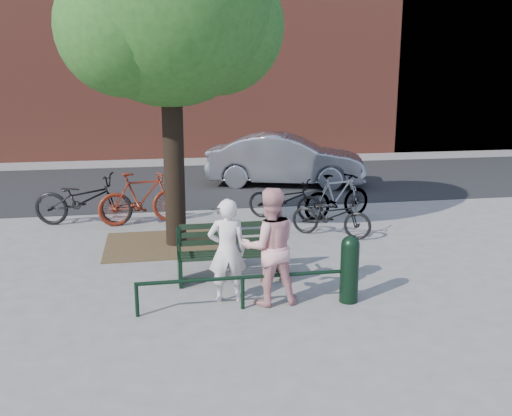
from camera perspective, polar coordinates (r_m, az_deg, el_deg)
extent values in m
plane|color=gray|center=(9.51, -2.48, -7.19)|extent=(90.00, 90.00, 0.00)
cube|color=brown|center=(11.52, -8.94, -3.59)|extent=(2.40, 2.00, 0.02)
cube|color=black|center=(17.69, -6.28, 2.43)|extent=(40.00, 7.00, 0.01)
cube|color=brown|center=(25.00, -8.00, 19.37)|extent=(45.00, 4.00, 12.00)
cube|color=black|center=(9.37, -7.61, -6.17)|extent=(0.06, 0.52, 0.45)
cube|color=black|center=(9.45, -7.77, -3.17)|extent=(0.06, 0.06, 0.44)
cylinder|color=black|center=(9.15, -7.66, -3.99)|extent=(0.04, 0.36, 0.04)
cube|color=black|center=(9.58, 2.52, -5.62)|extent=(0.06, 0.52, 0.45)
cube|color=black|center=(9.66, 2.24, -2.68)|extent=(0.06, 0.06, 0.44)
cylinder|color=black|center=(9.36, 2.68, -3.47)|extent=(0.04, 0.36, 0.04)
cube|color=black|center=(9.37, -2.50, -4.62)|extent=(1.64, 0.46, 0.04)
cube|color=black|center=(9.50, -2.71, -2.53)|extent=(1.64, 0.03, 0.47)
cylinder|color=black|center=(8.24, -11.83, -8.97)|extent=(0.06, 0.06, 0.50)
cylinder|color=black|center=(8.32, -1.34, -8.45)|extent=(0.06, 0.06, 0.50)
cylinder|color=black|center=(8.66, 8.60, -7.69)|extent=(0.06, 0.06, 0.50)
cylinder|color=black|center=(8.23, -1.35, -6.96)|extent=(3.00, 0.06, 0.06)
cylinder|color=black|center=(11.13, -8.26, 5.80)|extent=(0.40, 0.40, 3.80)
sphere|color=#224C17|center=(11.11, -8.75, 19.74)|extent=(3.80, 3.80, 3.80)
sphere|color=#224C17|center=(11.43, -3.99, 17.66)|extent=(2.60, 2.60, 2.60)
sphere|color=#224C17|center=(10.66, -13.07, 17.13)|extent=(2.40, 2.40, 2.40)
imported|color=silver|center=(8.44, -2.89, -4.27)|extent=(0.59, 0.40, 1.57)
imported|color=pink|center=(8.32, 1.39, -3.87)|extent=(0.87, 0.69, 1.75)
cylinder|color=black|center=(8.61, 9.31, -6.47)|extent=(0.27, 0.27, 0.89)
sphere|color=black|center=(8.47, 9.42, -3.65)|extent=(0.27, 0.27, 0.27)
cylinder|color=gray|center=(9.96, -2.64, -3.90)|extent=(0.37, 0.37, 0.77)
cylinder|color=black|center=(9.84, -2.67, -1.60)|extent=(0.40, 0.40, 0.06)
imported|color=black|center=(13.29, -16.88, 0.80)|extent=(2.32, 1.20, 1.16)
imported|color=#601B0D|center=(13.06, -11.31, 0.97)|extent=(2.05, 0.94, 1.19)
imported|color=black|center=(13.22, 2.96, 0.86)|extent=(1.88, 1.54, 0.96)
imported|color=gray|center=(13.43, 8.12, 1.17)|extent=(1.84, 0.97, 1.07)
imported|color=black|center=(11.96, 7.54, -0.74)|extent=(1.75, 1.45, 0.90)
imported|color=slate|center=(17.27, 3.03, 4.82)|extent=(4.98, 2.97, 1.55)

